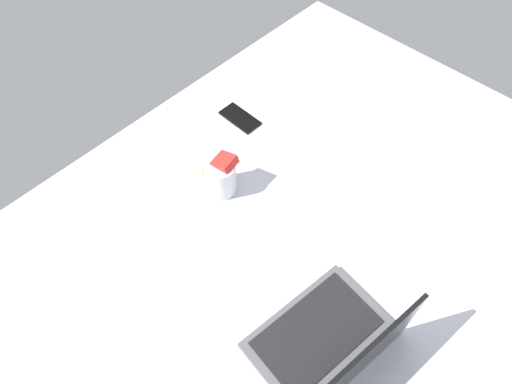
% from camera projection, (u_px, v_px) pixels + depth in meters
% --- Properties ---
extents(bed_mattress, '(1.80, 1.40, 0.18)m').
position_uv_depth(bed_mattress, '(307.00, 248.00, 1.39)').
color(bed_mattress, '#B7BCC6').
rests_on(bed_mattress, ground).
extents(laptop, '(0.36, 0.27, 0.23)m').
position_uv_depth(laptop, '(331.00, 344.00, 1.09)').
color(laptop, '#4C4C51').
rests_on(laptop, bed_mattress).
extents(snack_cup, '(0.09, 0.10, 0.14)m').
position_uv_depth(snack_cup, '(221.00, 176.00, 1.36)').
color(snack_cup, silver).
rests_on(snack_cup, bed_mattress).
extents(cell_phone, '(0.07, 0.14, 0.01)m').
position_uv_depth(cell_phone, '(240.00, 118.00, 1.57)').
color(cell_phone, black).
rests_on(cell_phone, bed_mattress).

